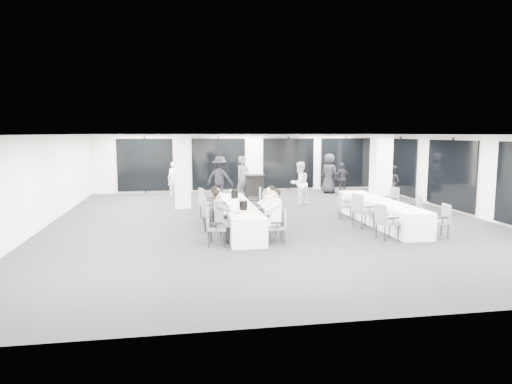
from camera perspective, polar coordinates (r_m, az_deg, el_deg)
room at (r=15.93m, az=4.25°, el=2.09°), size 14.04×16.04×2.84m
column_left at (r=17.55m, az=-9.20°, el=2.54°), size 0.60×0.60×2.80m
column_right at (r=16.93m, az=15.31°, el=2.20°), size 0.60×0.60×2.80m
banquet_table_main at (r=13.67m, az=-2.35°, el=-3.06°), size 0.90×5.00×0.75m
banquet_table_side at (r=14.93m, az=15.22°, el=-2.42°), size 0.90×5.00×0.75m
cocktail_table at (r=18.47m, az=-0.20°, el=0.35°), size 0.84×0.84×1.17m
chair_main_left_near at (r=11.65m, az=-5.20°, el=-4.04°), size 0.58×0.61×0.96m
chair_main_left_second at (r=12.30m, az=-5.40°, el=-3.71°), size 0.48×0.52×0.86m
chair_main_left_mid at (r=13.40m, az=-5.81°, el=-2.48°), size 0.56×0.61×0.99m
chair_main_left_fourth at (r=14.19m, az=-6.01°, el=-2.10°), size 0.51×0.56×0.92m
chair_main_left_far at (r=15.23m, az=-6.30°, el=-1.21°), size 0.61×0.64×1.03m
chair_main_right_near at (r=11.83m, az=2.90°, el=-4.00°), size 0.49×0.54×0.91m
chair_main_right_second at (r=12.49m, az=2.24°, el=-3.13°), size 0.54×0.60×1.00m
chair_main_right_mid at (r=13.36m, az=1.42°, el=-2.63°), size 0.48×0.53×0.92m
chair_main_right_fourth at (r=14.34m, az=0.66°, el=-1.77°), size 0.57×0.61×1.00m
chair_main_right_far at (r=15.36m, az=-0.03°, el=-1.11°), size 0.61×0.64×1.02m
chair_side_left_near at (r=12.68m, az=15.80°, el=-3.34°), size 0.55×0.59×0.97m
chair_side_left_mid at (r=14.09m, az=13.04°, el=-2.03°), size 0.63×0.66×1.04m
chair_side_left_far at (r=15.49m, az=10.92°, el=-1.41°), size 0.54×0.57×0.91m
chair_side_right_near at (r=13.50m, az=22.15°, el=-3.09°), size 0.51×0.55×0.92m
chair_side_right_mid at (r=14.75m, az=19.16°, el=-1.94°), size 0.60×0.63×0.99m
chair_side_right_far at (r=16.15m, az=16.46°, el=-0.98°), size 0.55×0.61×1.03m
seated_guest_a at (r=11.59m, az=-4.40°, el=-2.75°), size 0.50×0.38×1.44m
seated_guest_b at (r=12.26m, az=-4.69°, el=-2.20°), size 0.50×0.38×1.44m
seated_guest_c at (r=11.74m, az=2.13°, el=-2.60°), size 0.50×0.38×1.44m
seated_guest_d at (r=12.41m, az=1.49°, el=-2.07°), size 0.50×0.38×1.44m
standing_guest_a at (r=19.16m, az=-1.63°, el=2.04°), size 1.00×0.97×2.14m
standing_guest_b at (r=18.26m, az=5.47°, el=1.45°), size 1.10×0.93×1.95m
standing_guest_c at (r=19.81m, az=-4.54°, el=2.12°), size 1.52×1.25×2.09m
standing_guest_d at (r=21.40m, az=10.72°, el=1.89°), size 1.12×0.81×1.71m
standing_guest_e at (r=21.96m, az=9.13°, el=2.62°), size 1.10×1.20×2.13m
standing_guest_g at (r=21.16m, az=-10.22°, el=1.92°), size 0.73×0.63×1.76m
standing_guest_h at (r=20.41m, az=16.64°, el=1.43°), size 0.86×0.96×1.69m
ice_bucket_near at (r=12.57m, az=-1.60°, el=-1.65°), size 0.22×0.22×0.26m
ice_bucket_far at (r=14.80m, az=-2.70°, el=-0.26°), size 0.24×0.24×0.27m
water_bottle_a at (r=11.61m, az=-2.31°, el=-2.51°), size 0.07×0.07×0.21m
water_bottle_b at (r=13.95m, az=-1.97°, el=-0.87°), size 0.06×0.06×0.20m
water_bottle_c at (r=15.57m, az=-3.16°, el=-0.02°), size 0.06×0.06×0.20m
plate_a at (r=12.23m, az=-1.55°, el=-2.45°), size 0.19×0.19×0.03m
plate_b at (r=12.00m, az=-0.61°, el=-2.63°), size 0.18×0.18×0.03m
plate_c at (r=13.24m, az=-2.17°, el=-1.70°), size 0.20×0.20×0.03m
wine_glass at (r=11.53m, az=-0.12°, el=-2.37°), size 0.08×0.08×0.20m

